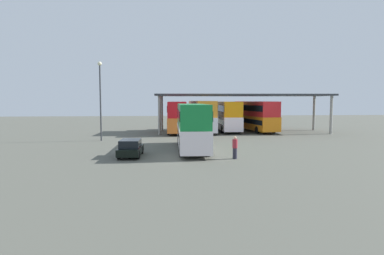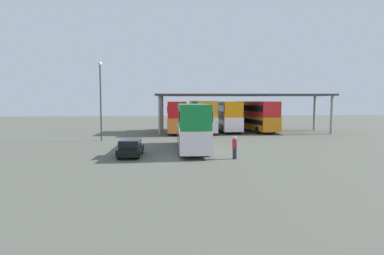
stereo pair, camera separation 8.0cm
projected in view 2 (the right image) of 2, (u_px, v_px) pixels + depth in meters
The scene contains 10 objects.
ground_plane at pixel (179, 157), 25.63m from camera, with size 140.00×140.00×0.00m, color #55564C.
double_decker_main at pixel (192, 125), 29.32m from camera, with size 2.82×10.90×4.06m.
parked_hatchback at pixel (131, 148), 26.00m from camera, with size 1.87×3.97×1.35m.
double_decker_near_canopy at pixel (177, 116), 45.21m from camera, with size 2.92×10.28×4.21m.
double_decker_mid_row at pixel (202, 115), 46.27m from camera, with size 2.70×11.50×4.31m.
double_decker_far_right at pixel (228, 115), 47.42m from camera, with size 2.88×10.53×4.21m.
double_decker_end_of_row at pixel (256, 115), 47.24m from camera, with size 3.81×10.78×4.25m.
depot_canopy at pixel (243, 96), 45.63m from camera, with size 23.98×8.16×5.25m.
lamppost_tall at pixel (101, 92), 35.86m from camera, with size 0.44×0.44×8.54m.
pedestrian_waiting at pixel (235, 148), 24.90m from camera, with size 0.38×0.38×1.71m.
Camera 2 is at (-1.41, -25.34, 4.37)m, focal length 31.14 mm.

